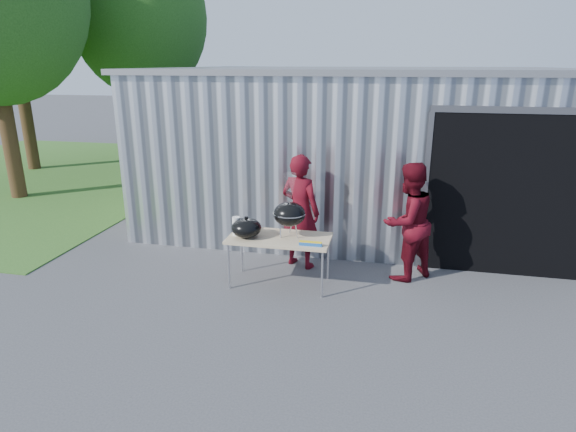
% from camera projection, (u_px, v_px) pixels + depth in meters
% --- Properties ---
extents(ground, '(80.00, 80.00, 0.00)m').
position_uv_depth(ground, '(272.00, 301.00, 6.75)').
color(ground, '#3E3E41').
extents(building, '(8.20, 6.20, 3.10)m').
position_uv_depth(building, '(364.00, 143.00, 10.37)').
color(building, silver).
rests_on(building, ground).
extents(grass_patch, '(10.00, 12.00, 0.02)m').
position_uv_depth(grass_patch, '(26.00, 176.00, 14.16)').
color(grass_patch, '#2D591E').
rests_on(grass_patch, ground).
extents(tree_far, '(4.20, 4.20, 6.96)m').
position_uv_depth(tree_far, '(140.00, 18.00, 15.07)').
color(tree_far, '#442D19').
rests_on(tree_far, ground).
extents(folding_table, '(1.50, 0.75, 0.75)m').
position_uv_depth(folding_table, '(279.00, 240.00, 7.08)').
color(folding_table, tan).
rests_on(folding_table, ground).
extents(kettle_grill, '(0.48, 0.48, 0.95)m').
position_uv_depth(kettle_grill, '(289.00, 209.00, 6.98)').
color(kettle_grill, black).
rests_on(kettle_grill, folding_table).
extents(grill_lid, '(0.44, 0.44, 0.32)m').
position_uv_depth(grill_lid, '(246.00, 228.00, 7.03)').
color(grill_lid, black).
rests_on(grill_lid, folding_table).
extents(paper_towels, '(0.12, 0.12, 0.28)m').
position_uv_depth(paper_towels, '(236.00, 226.00, 7.11)').
color(paper_towels, white).
rests_on(paper_towels, folding_table).
extents(white_tub, '(0.20, 0.15, 0.10)m').
position_uv_depth(white_tub, '(248.00, 226.00, 7.38)').
color(white_tub, white).
rests_on(white_tub, folding_table).
extents(foil_box, '(0.32, 0.06, 0.06)m').
position_uv_depth(foil_box, '(311.00, 244.00, 6.73)').
color(foil_box, '#1A54A9').
rests_on(foil_box, folding_table).
extents(person_cook, '(0.79, 0.66, 1.85)m').
position_uv_depth(person_cook, '(300.00, 211.00, 7.69)').
color(person_cook, '#4E0812').
rests_on(person_cook, ground).
extents(person_bystander, '(1.11, 1.11, 1.82)m').
position_uv_depth(person_bystander, '(408.00, 222.00, 7.25)').
color(person_bystander, '#4E0812').
rests_on(person_bystander, ground).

